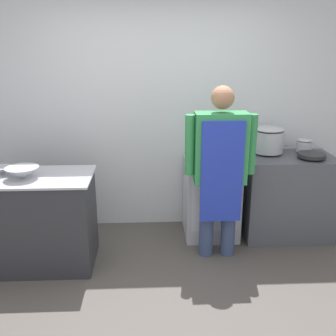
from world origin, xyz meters
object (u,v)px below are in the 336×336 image
Objects in this scene: stove at (286,196)px; saute_pan at (312,155)px; mixing_bowl at (22,173)px; stock_pot at (269,139)px; fridge_unit at (211,198)px; sauce_pot at (304,145)px; person_cook at (220,164)px.

saute_pan is at bearing -29.42° from stove.
saute_pan reaches higher than stove.
stock_pot is (2.37, 0.66, 0.12)m from mixing_bowl.
sauce_pot is (0.99, 0.06, 0.57)m from fridge_unit.
saute_pan is at bearing -28.22° from stock_pot.
fridge_unit is at bearing 18.63° from mixing_bowl.
sauce_pot reaches higher than mixing_bowl.
stock_pot is 0.40m from sauce_pot.
fridge_unit is at bearing 89.73° from person_cook.
stock_pot is (0.60, 0.51, 0.10)m from person_cook.
stove is 3.16× the size of mixing_bowl.
mixing_bowl is at bearing -167.91° from stove.
stock_pot is at bearing 5.79° from fridge_unit.
stove is 1.03m from person_cook.
mixing_bowl is at bearing -166.59° from sauce_pot.
person_cook reaches higher than mixing_bowl.
stove is at bearing 150.58° from saute_pan.
mixing_bowl is 0.93× the size of stock_pot.
person_cook is (-0.81, -0.41, 0.50)m from stove.
sauce_pot is at bearing 29.96° from stove.
saute_pan is 0.22m from sauce_pot.
fridge_unit is 1.13m from saute_pan.
saute_pan is at bearing -8.58° from fridge_unit.
fridge_unit is at bearing -176.49° from sauce_pot.
saute_pan is (0.18, -0.10, 0.48)m from stove.
sauce_pot is (0.99, 0.51, 0.03)m from person_cook.
stock_pot is (-0.21, 0.11, 0.60)m from stove.
fridge_unit is 0.50× the size of person_cook.
person_cook is (-0.00, -0.45, 0.53)m from fridge_unit.
stock_pot reaches higher than stove.
stove is at bearing -3.23° from fridge_unit.
saute_pan is (0.99, 0.30, -0.02)m from person_cook.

